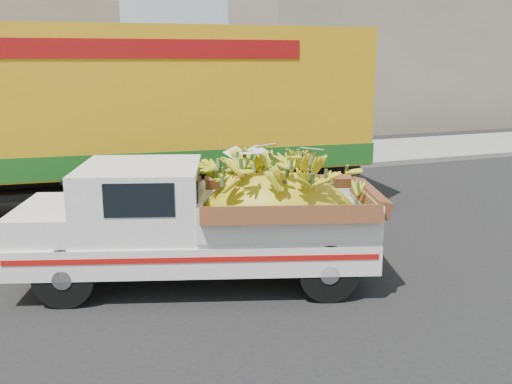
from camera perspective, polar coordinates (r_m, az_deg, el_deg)
name	(u,v)px	position (r m, az deg, el deg)	size (l,w,h in m)	color
ground	(178,276)	(8.70, -7.81, -8.33)	(100.00, 100.00, 0.00)	black
curb	(117,183)	(14.96, -13.71, 0.87)	(60.00, 0.25, 0.15)	gray
sidewalk	(107,169)	(17.01, -14.65, 2.26)	(60.00, 4.00, 0.14)	gray
building_right	(389,62)	(28.33, 13.17, 12.52)	(14.00, 6.00, 6.00)	gray
pickup_truck	(223,219)	(8.17, -3.27, -2.75)	(5.26, 3.24, 1.74)	black
semi_trailer	(83,112)	(12.15, -16.94, 7.67)	(12.04, 3.62, 3.80)	black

